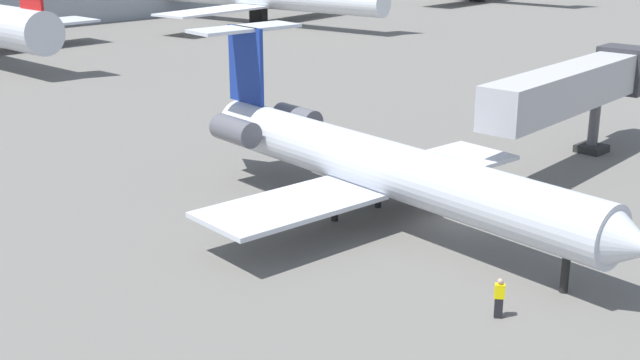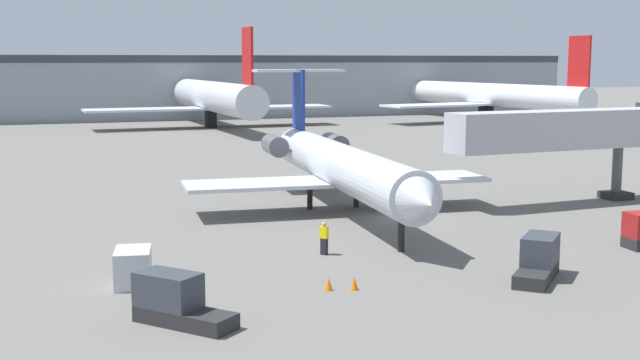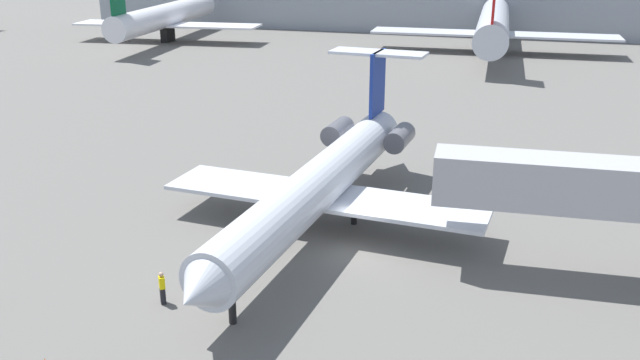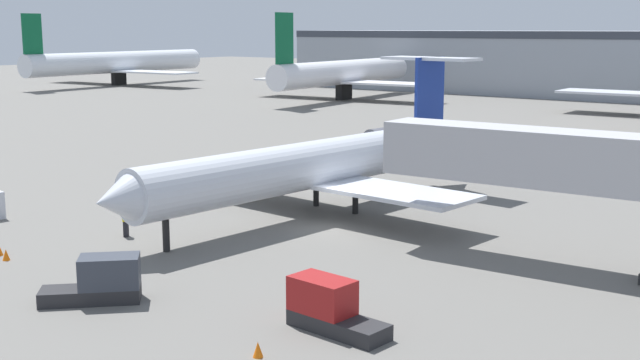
# 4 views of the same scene
# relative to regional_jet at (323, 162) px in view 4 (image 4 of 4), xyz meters

# --- Properties ---
(ground_plane) EXTENTS (400.00, 400.00, 0.10)m
(ground_plane) POSITION_rel_regional_jet_xyz_m (2.75, -2.57, -3.17)
(ground_plane) COLOR #66635E
(regional_jet) EXTENTS (20.05, 29.92, 9.05)m
(regional_jet) POSITION_rel_regional_jet_xyz_m (0.00, 0.00, 0.00)
(regional_jet) COLOR silver
(regional_jet) RESTS_ON ground_plane
(jet_bridge) EXTENTS (18.93, 4.04, 6.69)m
(jet_bridge) POSITION_rel_regional_jet_xyz_m (17.37, -2.13, 1.87)
(jet_bridge) COLOR #ADADB2
(jet_bridge) RESTS_ON ground_plane
(ground_crew_marshaller) EXTENTS (0.45, 0.48, 1.69)m
(ground_crew_marshaller) POSITION_rel_regional_jet_xyz_m (-4.88, -10.98, -2.27)
(ground_crew_marshaller) COLOR black
(ground_crew_marshaller) RESTS_ON ground_plane
(baggage_tug_trailing) EXTENTS (4.10, 1.71, 1.90)m
(baggage_tug_trailing) POSITION_rel_regional_jet_xyz_m (11.98, -15.27, -2.29)
(baggage_tug_trailing) COLOR #262628
(baggage_tug_trailing) RESTS_ON ground_plane
(baggage_tug_spare) EXTENTS (3.79, 3.85, 1.90)m
(baggage_tug_spare) POSITION_rel_regional_jet_xyz_m (2.73, -18.43, -2.29)
(baggage_tug_spare) COLOR #262628
(baggage_tug_spare) RESTS_ON ground_plane
(traffic_cone_near) EXTENTS (0.36, 0.36, 0.55)m
(traffic_cone_near) POSITION_rel_regional_jet_xyz_m (11.63, -18.82, -2.85)
(traffic_cone_near) COLOR orange
(traffic_cone_near) RESTS_ON ground_plane
(traffic_cone_mid) EXTENTS (0.36, 0.36, 0.55)m
(traffic_cone_mid) POSITION_rel_regional_jet_xyz_m (-5.83, -17.46, -2.85)
(traffic_cone_mid) COLOR orange
(traffic_cone_mid) RESTS_ON ground_plane
(parked_airliner_west_end) EXTENTS (36.60, 43.35, 13.52)m
(parked_airliner_west_end) POSITION_rel_regional_jet_xyz_m (-100.04, 64.73, 1.23)
(parked_airliner_west_end) COLOR silver
(parked_airliner_west_end) RESTS_ON ground_plane
(parked_airliner_west_mid) EXTENTS (31.02, 36.60, 13.11)m
(parked_airliner_west_mid) POSITION_rel_regional_jet_xyz_m (-45.60, 64.82, 1.03)
(parked_airliner_west_mid) COLOR white
(parked_airliner_west_mid) RESTS_ON ground_plane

